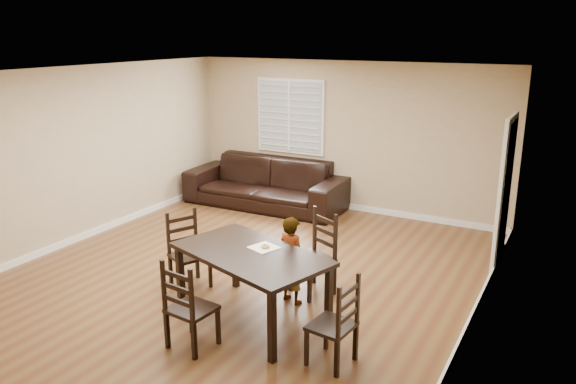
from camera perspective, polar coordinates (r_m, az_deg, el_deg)
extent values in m
plane|color=brown|center=(7.69, -4.86, -8.56)|extent=(7.00, 7.00, 0.00)
cube|color=tan|center=(10.26, 5.78, 5.61)|extent=(6.00, 0.04, 2.70)
cube|color=tan|center=(9.20, -20.92, 3.42)|extent=(0.04, 7.00, 2.70)
cube|color=tan|center=(6.16, 18.86, -2.26)|extent=(0.04, 7.00, 2.70)
cube|color=white|center=(7.01, -5.39, 11.93)|extent=(6.00, 7.00, 0.04)
cube|color=white|center=(10.63, 0.20, 7.69)|extent=(1.40, 0.08, 1.40)
cube|color=white|center=(8.35, 21.17, -0.12)|extent=(0.06, 0.94, 2.05)
cylinder|color=#332114|center=(8.09, 20.61, -1.12)|extent=(0.06, 0.06, 0.02)
cube|color=white|center=(10.56, 5.55, -1.36)|extent=(6.00, 0.03, 0.10)
cube|color=white|center=(9.54, -20.09, -4.22)|extent=(0.03, 7.00, 0.10)
cube|color=white|center=(6.67, 17.71, -12.92)|extent=(0.03, 7.00, 0.10)
cube|color=black|center=(6.29, -3.82, -6.33)|extent=(1.98, 1.48, 0.05)
cube|color=black|center=(6.83, -10.89, -8.53)|extent=(0.09, 0.09, 0.78)
cube|color=black|center=(5.68, -1.63, -13.56)|extent=(0.09, 0.09, 0.78)
cube|color=black|center=(7.27, -5.37, -6.73)|extent=(0.09, 0.09, 0.78)
cube|color=black|center=(6.20, 4.16, -10.88)|extent=(0.09, 0.09, 0.78)
cube|color=black|center=(7.06, 2.44, -6.82)|extent=(0.62, 0.61, 0.04)
cube|color=black|center=(7.14, 3.73, -5.91)|extent=(0.45, 0.25, 1.06)
cube|color=black|center=(7.20, 0.19, -8.39)|extent=(0.06, 0.06, 0.43)
cube|color=black|center=(6.90, 2.20, -9.54)|extent=(0.06, 0.06, 0.43)
cube|color=black|center=(7.41, 2.61, -7.68)|extent=(0.06, 0.06, 0.43)
cube|color=black|center=(7.11, 4.66, -8.75)|extent=(0.06, 0.06, 0.43)
cube|color=black|center=(6.01, -9.74, -11.63)|extent=(0.49, 0.46, 0.04)
cube|color=black|center=(5.86, -11.07, -11.69)|extent=(0.45, 0.09, 0.99)
cube|color=black|center=(6.11, -7.11, -13.39)|extent=(0.04, 0.04, 0.41)
cube|color=black|center=(6.35, -9.78, -12.32)|extent=(0.04, 0.04, 0.41)
cube|color=black|center=(5.89, -9.48, -14.72)|extent=(0.04, 0.04, 0.41)
cube|color=black|center=(6.13, -12.16, -13.54)|extent=(0.04, 0.04, 0.41)
cube|color=black|center=(7.34, -9.96, -6.39)|extent=(0.56, 0.58, 0.04)
cube|color=black|center=(7.47, -10.64, -5.45)|extent=(0.23, 0.42, 0.99)
cube|color=black|center=(7.20, -10.62, -8.79)|extent=(0.05, 0.05, 0.40)
cube|color=black|center=(7.36, -7.91, -8.11)|extent=(0.05, 0.05, 0.40)
cube|color=black|center=(7.50, -11.82, -7.83)|extent=(0.05, 0.05, 0.40)
cube|color=black|center=(7.65, -9.19, -7.21)|extent=(0.05, 0.05, 0.40)
cube|color=black|center=(5.68, 4.45, -13.40)|extent=(0.44, 0.47, 0.04)
cube|color=black|center=(5.57, 6.09, -13.29)|extent=(0.09, 0.43, 0.95)
cube|color=black|center=(6.00, 3.90, -14.01)|extent=(0.04, 0.04, 0.39)
cube|color=black|center=(5.73, 1.90, -15.54)|extent=(0.04, 0.04, 0.39)
cube|color=black|center=(5.86, 6.84, -14.90)|extent=(0.04, 0.04, 0.39)
cube|color=black|center=(5.58, 4.95, -16.55)|extent=(0.04, 0.04, 0.39)
imported|color=gray|center=(6.79, 0.37, -6.92)|extent=(0.45, 0.35, 1.09)
cube|color=white|center=(6.40, -2.46, -5.64)|extent=(0.36, 0.36, 0.00)
torus|color=#B68141|center=(6.38, -2.33, -5.54)|extent=(0.10, 0.10, 0.03)
torus|color=white|center=(6.37, -2.33, -5.45)|extent=(0.09, 0.09, 0.02)
imported|color=black|center=(10.56, -2.31, 0.92)|extent=(3.05, 1.25, 0.88)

